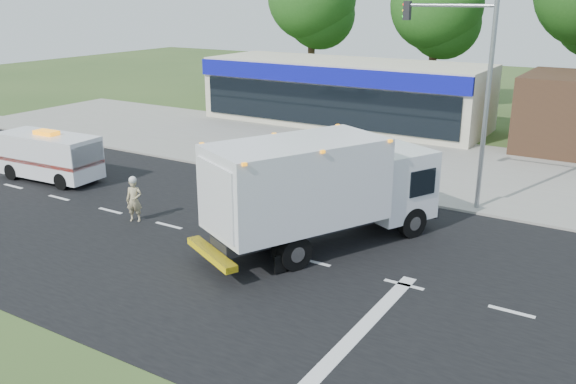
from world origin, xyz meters
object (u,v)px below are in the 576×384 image
Objects in this scene: traffic_signal_pole at (471,81)px; ems_box_truck at (320,185)px; emergency_worker at (134,199)px; ambulance_van at (51,156)px.

ems_box_truck is at bearing -114.16° from traffic_signal_pole.
traffic_signal_pole is at bearing 12.92° from emergency_worker.
ambulance_van reaches higher than emergency_worker.
emergency_worker is 13.16m from traffic_signal_pole.
ems_box_truck reaches higher than ambulance_van.
ems_box_truck is at bearing -13.46° from emergency_worker.
traffic_signal_pole reaches higher than ambulance_van.
emergency_worker is at bearing -141.08° from traffic_signal_pole.
emergency_worker is at bearing 128.67° from ems_box_truck.
ems_box_truck is at bearing -4.82° from ambulance_van.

